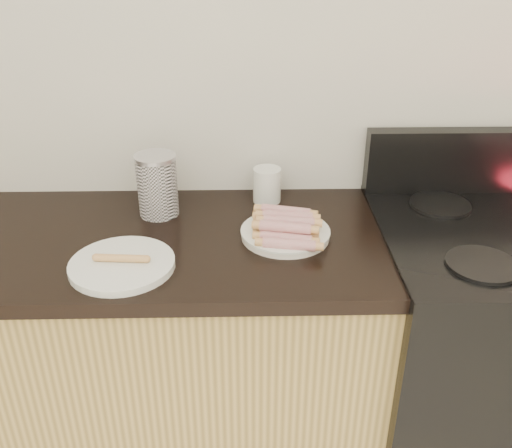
{
  "coord_description": "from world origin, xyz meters",
  "views": [
    {
      "loc": [
        0.02,
        0.32,
        1.67
      ],
      "look_at": [
        0.05,
        1.62,
        0.98
      ],
      "focal_mm": 40.0,
      "sensor_mm": 36.0,
      "label": 1
    }
  ],
  "objects_px": {
    "canister": "(157,185)",
    "mug": "(267,185)",
    "stove": "(489,360)",
    "main_plate": "(285,234)",
    "side_plate": "(122,265)"
  },
  "relations": [
    {
      "from": "side_plate",
      "to": "mug",
      "type": "height_order",
      "value": "mug"
    },
    {
      "from": "canister",
      "to": "mug",
      "type": "bearing_deg",
      "value": 14.3
    },
    {
      "from": "main_plate",
      "to": "side_plate",
      "type": "distance_m",
      "value": 0.44
    },
    {
      "from": "stove",
      "to": "side_plate",
      "type": "height_order",
      "value": "side_plate"
    },
    {
      "from": "main_plate",
      "to": "mug",
      "type": "bearing_deg",
      "value": 100.23
    },
    {
      "from": "side_plate",
      "to": "stove",
      "type": "bearing_deg",
      "value": 7.54
    },
    {
      "from": "stove",
      "to": "canister",
      "type": "relative_size",
      "value": 4.93
    },
    {
      "from": "main_plate",
      "to": "canister",
      "type": "xyz_separation_m",
      "value": [
        -0.36,
        0.15,
        0.08
      ]
    },
    {
      "from": "stove",
      "to": "canister",
      "type": "height_order",
      "value": "canister"
    },
    {
      "from": "main_plate",
      "to": "canister",
      "type": "relative_size",
      "value": 1.31
    },
    {
      "from": "canister",
      "to": "stove",
      "type": "bearing_deg",
      "value": -8.95
    },
    {
      "from": "main_plate",
      "to": "mug",
      "type": "xyz_separation_m",
      "value": [
        -0.04,
        0.23,
        0.05
      ]
    },
    {
      "from": "main_plate",
      "to": "side_plate",
      "type": "relative_size",
      "value": 0.92
    },
    {
      "from": "stove",
      "to": "canister",
      "type": "bearing_deg",
      "value": 171.05
    },
    {
      "from": "side_plate",
      "to": "mug",
      "type": "xyz_separation_m",
      "value": [
        0.38,
        0.38,
        0.04
      ]
    }
  ]
}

